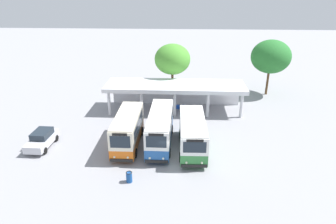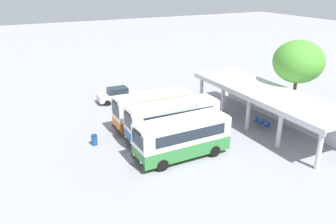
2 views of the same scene
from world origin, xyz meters
name	(u,v)px [view 1 (image 1 of 2)]	position (x,y,z in m)	size (l,w,h in m)	color
ground_plane	(174,161)	(0.00, 0.00, 0.00)	(180.00, 180.00, 0.00)	#939399
city_bus_nearest_orange	(128,129)	(-4.58, 2.63, 1.80)	(2.27, 7.27, 3.26)	black
city_bus_second_in_row	(160,127)	(-1.48, 3.02, 1.84)	(2.28, 8.07, 3.33)	black
city_bus_middle_cream	(192,133)	(1.62, 2.21, 1.74)	(2.58, 7.50, 3.14)	black
parked_car_flank	(42,139)	(-12.87, 1.94, 0.83)	(1.91, 4.08, 1.62)	black
terminal_canopy	(175,89)	(-0.32, 12.57, 2.58)	(17.07, 4.95, 3.40)	silver
waiting_chair_end_by_column	(172,108)	(-0.66, 11.40, 0.52)	(0.44, 0.44, 0.86)	slate
waiting_chair_second_from_end	(178,108)	(0.06, 11.45, 0.52)	(0.44, 0.44, 0.86)	slate
waiting_chair_middle_seat	(184,108)	(0.77, 11.48, 0.52)	(0.44, 0.44, 0.86)	slate
roadside_tree_behind_canopy	(172,59)	(-0.83, 16.03, 5.55)	(4.75, 4.75, 7.58)	brown
roadside_tree_east_of_canopy	(271,57)	(12.71, 18.63, 5.48)	(5.43, 5.43, 7.80)	brown
litter_bin_apron	(129,177)	(-3.48, -3.22, 0.46)	(0.49, 0.49, 0.90)	#19478C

